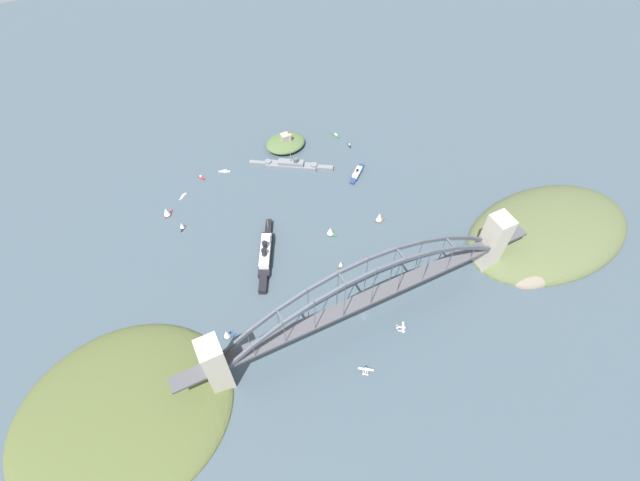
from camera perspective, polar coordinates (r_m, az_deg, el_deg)
The scene contains 22 objects.
ground_plane at distance 371.78m, azimuth 5.49°, elevation -9.40°, with size 1400.00×1400.00×0.00m, color #3D4C56.
harbor_arch_bridge at distance 344.76m, azimuth 5.88°, elevation -6.94°, with size 299.27×17.12×74.39m.
headland_west_shore at distance 366.83m, azimuth -23.44°, elevation -19.57°, with size 155.20×134.87×20.75m.
headland_east_shore at distance 464.35m, azimuth 26.38°, elevation 0.63°, with size 166.02×102.11×31.86m.
ocean_liner at distance 399.66m, azimuth -6.77°, elevation -1.60°, with size 39.83×71.28×18.46m.
naval_cruiser at distance 475.21m, azimuth -3.54°, elevation 9.39°, with size 75.27×49.89×17.63m.
harbor_ferry_steamer at distance 467.85m, azimuth 4.64°, elevation 8.33°, with size 25.51×22.64×7.83m.
fort_island_mid_harbor at distance 498.02m, azimuth -4.32°, elevation 12.01°, with size 42.10×34.49×16.98m.
seaplane_taxiing_near_bridge at distance 350.77m, azimuth 5.70°, elevation -15.79°, with size 10.47×8.75×4.71m.
seaplane_second_in_formation at distance 368.90m, azimuth 10.13°, elevation -10.64°, with size 8.58×8.83×4.81m.
small_boat_0 at distance 364.85m, azimuth -11.49°, elevation -11.29°, with size 9.84×5.85×10.70m.
small_boat_1 at distance 479.22m, azimuth -14.54°, elevation 7.60°, with size 4.98×7.52×2.66m.
small_boat_2 at distance 436.34m, azimuth -16.80°, elevation 1.80°, with size 5.70×7.11×8.70m.
small_boat_3 at distance 465.69m, azimuth -16.64°, elevation 5.30°, with size 8.80×6.89×2.14m.
small_boat_4 at distance 450.38m, azimuth -18.53°, elevation 3.43°, with size 10.14×8.86×11.26m.
small_boat_5 at distance 425.77m, azimuth 7.39°, elevation 2.92°, with size 10.56×5.88×12.27m.
small_boat_6 at distance 412.72m, azimuth 1.30°, elevation 1.19°, with size 9.11×9.46×10.41m.
small_boat_7 at distance 500.99m, azimuth 3.66°, elevation 11.72°, with size 2.09×7.88×2.30m.
small_boat_8 at distance 513.37m, azimuth 1.93°, elevation 12.97°, with size 5.15×12.24×2.23m.
small_boat_9 at distance 392.82m, azimuth 2.60°, elevation -2.95°, with size 6.28×4.23×7.58m.
small_boat_10 at distance 480.57m, azimuth -11.75°, elevation 8.42°, with size 11.06×6.34×2.20m.
channel_marker_buoy at distance 401.92m, azimuth 5.83°, elevation -2.04°, with size 2.20×2.20×2.75m.
Camera 1 is at (-109.36, -141.18, 326.09)m, focal length 25.76 mm.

